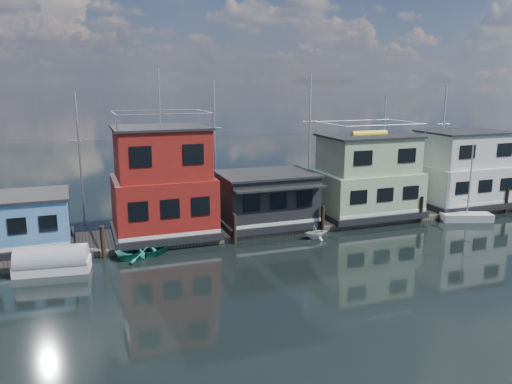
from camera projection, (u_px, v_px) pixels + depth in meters
name	position (u px, v px, depth m)	size (l,w,h in m)	color
ground	(349.00, 284.00, 28.58)	(160.00, 160.00, 0.00)	black
dock	(272.00, 225.00, 39.56)	(48.00, 5.00, 0.40)	#595147
houseboat_blue	(21.00, 222.00, 33.19)	(6.40, 4.90, 3.66)	black
houseboat_red	(163.00, 184.00, 35.91)	(7.40, 5.90, 11.86)	black
houseboat_dark	(267.00, 199.00, 38.90)	(7.40, 6.10, 4.06)	black
houseboat_green	(367.00, 177.00, 41.64)	(8.40, 5.90, 7.03)	black
houseboat_white	(463.00, 170.00, 44.93)	(8.40, 5.90, 6.66)	black
pilings	(282.00, 224.00, 36.68)	(42.28, 0.28, 2.20)	#2D2116
background_masts	(297.00, 146.00, 45.48)	(36.40, 0.16, 12.00)	silver
dinghy_white	(316.00, 232.00, 36.75)	(1.63, 1.89, 0.99)	silver
day_sailer	(467.00, 216.00, 41.43)	(4.28, 2.59, 6.41)	silver
dinghy_teal	(144.00, 251.00, 33.07)	(2.66, 3.72, 0.77)	#227E6F
tarp_runabout	(52.00, 262.00, 30.26)	(4.55, 2.28, 1.77)	white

